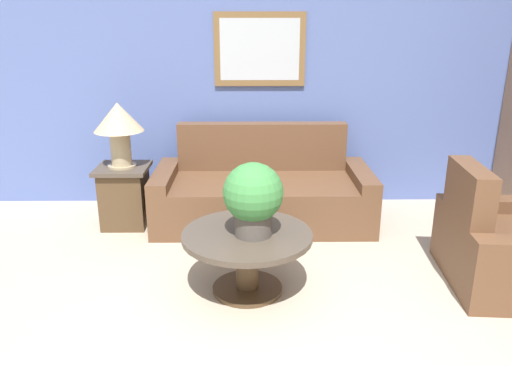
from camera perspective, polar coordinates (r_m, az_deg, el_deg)
The scene contains 6 objects.
wall_back at distance 5.14m, azimuth 1.23°, elevation 11.95°, with size 6.84×0.09×2.60m.
couch_main at distance 4.79m, azimuth 0.77°, elevation -1.15°, with size 2.03×0.93×0.89m.
coffee_table at distance 3.54m, azimuth -1.01°, elevation -7.54°, with size 0.91×0.91×0.45m.
side_table at distance 4.84m, azimuth -14.76°, elevation -1.37°, with size 0.47×0.47×0.58m.
table_lamp at distance 4.66m, azimuth -15.43°, elevation 6.59°, with size 0.44×0.44×0.59m.
potted_plant_on_table at distance 3.36m, azimuth -0.33°, elevation -1.58°, with size 0.41×0.41×0.51m.
Camera 1 is at (-0.17, -2.21, 1.87)m, focal length 35.00 mm.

